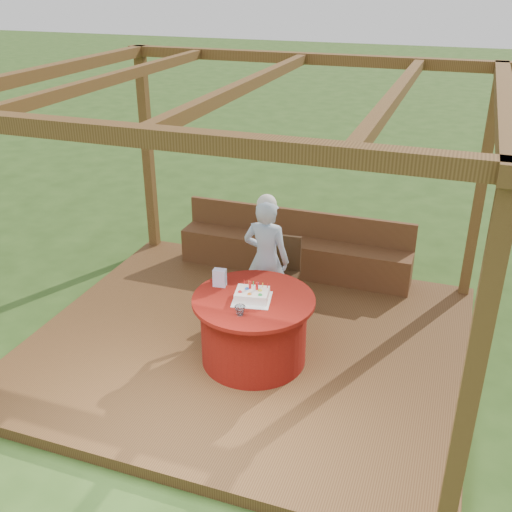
{
  "coord_description": "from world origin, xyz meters",
  "views": [
    {
      "loc": [
        1.88,
        -5.05,
        3.69
      ],
      "look_at": [
        0.0,
        0.25,
        1.0
      ],
      "focal_mm": 42.0,
      "sensor_mm": 36.0,
      "label": 1
    }
  ],
  "objects": [
    {
      "name": "gift_bag",
      "position": [
        -0.23,
        -0.18,
        0.92
      ],
      "size": [
        0.13,
        0.09,
        0.18
      ],
      "primitive_type": "cube",
      "rotation": [
        0.0,
        0.0,
        0.11
      ],
      "color": "#E494C8",
      "rests_on": "table"
    },
    {
      "name": "deck",
      "position": [
        0.0,
        0.0,
        0.06
      ],
      "size": [
        4.5,
        4.0,
        0.12
      ],
      "primitive_type": "cube",
      "color": "brown",
      "rests_on": "ground"
    },
    {
      "name": "chair",
      "position": [
        0.11,
        0.84,
        0.58
      ],
      "size": [
        0.42,
        0.42,
        0.85
      ],
      "color": "#372311",
      "rests_on": "deck"
    },
    {
      "name": "birthday_cake",
      "position": [
        0.17,
        -0.34,
        0.88
      ],
      "size": [
        0.42,
        0.42,
        0.17
      ],
      "color": "white",
      "rests_on": "table"
    },
    {
      "name": "pergola",
      "position": [
        0.0,
        0.0,
        2.41
      ],
      "size": [
        4.5,
        4.0,
        2.72
      ],
      "color": "brown",
      "rests_on": "deck"
    },
    {
      "name": "drinking_glass",
      "position": [
        0.16,
        -0.64,
        0.87
      ],
      "size": [
        0.13,
        0.13,
        0.09
      ],
      "primitive_type": "imported",
      "rotation": [
        0.0,
        0.0,
        -0.35
      ],
      "color": "white",
      "rests_on": "table"
    },
    {
      "name": "table",
      "position": [
        0.17,
        -0.31,
        0.48
      ],
      "size": [
        1.2,
        1.2,
        0.71
      ],
      "color": "maroon",
      "rests_on": "deck"
    },
    {
      "name": "ground",
      "position": [
        0.0,
        0.0,
        0.0
      ],
      "size": [
        60.0,
        60.0,
        0.0
      ],
      "primitive_type": "plane",
      "color": "#2A4918",
      "rests_on": "ground"
    },
    {
      "name": "bench",
      "position": [
        0.0,
        1.72,
        0.38
      ],
      "size": [
        3.0,
        0.42,
        0.8
      ],
      "color": "brown",
      "rests_on": "deck"
    },
    {
      "name": "elderly_woman",
      "position": [
        0.02,
        0.52,
        0.85
      ],
      "size": [
        0.53,
        0.35,
        1.47
      ],
      "color": "#93B7DA",
      "rests_on": "deck"
    }
  ]
}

